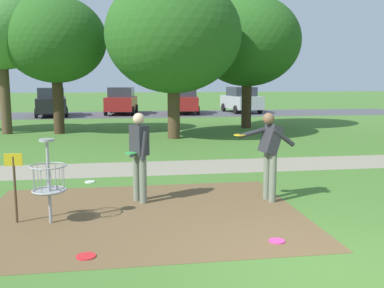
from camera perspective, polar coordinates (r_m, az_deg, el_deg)
name	(u,v)px	position (r m, az deg, el deg)	size (l,w,h in m)	color
ground_plane	(326,267)	(5.83, 17.34, -15.28)	(160.00, 160.00, 0.00)	#47752D
dirt_tee_pad	(143,215)	(7.58, -6.51, -9.32)	(5.49, 4.19, 0.01)	brown
disc_golf_basket	(45,178)	(7.33, -18.95, -4.27)	(0.98, 0.58, 1.39)	#9E9EA3
player_foreground_watching	(139,152)	(8.16, -7.03, -1.08)	(0.45, 0.49, 1.71)	slate
player_throwing	(270,150)	(8.32, 10.27, -0.85)	(1.16, 0.43, 1.71)	slate
frisbee_by_tee	(90,182)	(10.13, -13.42, -4.91)	(0.23, 0.23, 0.02)	white
frisbee_mid_grass	(277,241)	(6.48, 11.20, -12.52)	(0.23, 0.23, 0.02)	#E53D99
frisbee_far_right	(86,256)	(6.02, -13.89, -14.29)	(0.26, 0.26, 0.02)	red
tree_near_left	(173,35)	(17.21, -2.50, 14.23)	(5.30, 5.30, 6.31)	#4C3823
tree_near_right	(55,40)	(19.63, -17.70, 13.04)	(4.32, 4.32, 5.86)	#422D1E
tree_mid_center	(248,41)	(21.22, 7.40, 13.37)	(5.05, 5.05, 6.31)	#422D1E
tree_mid_right	(1,31)	(20.38, -24.06, 13.59)	(3.90, 3.90, 6.08)	brown
parking_lot_strip	(162,114)	(29.80, -4.07, 4.00)	(36.00, 6.00, 0.01)	#4C4C51
parked_car_leftmost	(51,102)	(29.40, -18.18, 5.33)	(2.42, 4.42, 1.84)	black
parked_car_center_left	(122,101)	(30.03, -9.34, 5.70)	(2.33, 4.38, 1.84)	maroon
parked_car_center_right	(185,100)	(30.15, -0.99, 5.82)	(2.36, 4.39, 1.84)	maroon
parked_car_rightmost	(241,100)	(31.32, 6.56, 5.86)	(2.30, 4.36, 1.84)	#B2B7BC
gravel_path	(217,166)	(11.71, 3.41, -2.93)	(40.00, 1.88, 0.00)	gray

